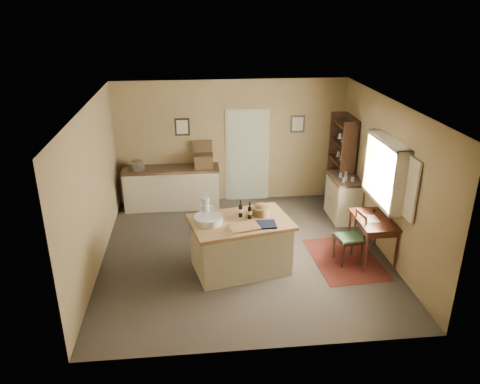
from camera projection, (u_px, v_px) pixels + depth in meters
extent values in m
plane|color=#4E453C|center=(244.00, 253.00, 8.43)|extent=(5.00, 5.00, 0.00)
cube|color=#8D764E|center=(231.00, 142.00, 10.21)|extent=(5.00, 0.10, 2.70)
cube|color=#8D764E|center=(267.00, 260.00, 5.61)|extent=(5.00, 0.10, 2.70)
cube|color=#8D764E|center=(93.00, 189.00, 7.67)|extent=(0.10, 5.00, 2.70)
cube|color=#8D764E|center=(386.00, 178.00, 8.15)|extent=(0.10, 5.00, 2.70)
plane|color=silver|center=(244.00, 104.00, 7.39)|extent=(5.00, 5.00, 0.00)
cube|color=#B7BEA1|center=(247.00, 155.00, 10.33)|extent=(0.97, 0.06, 2.11)
cube|color=black|center=(182.00, 127.00, 9.95)|extent=(0.32, 0.02, 0.38)
cube|color=beige|center=(182.00, 127.00, 9.94)|extent=(0.24, 0.01, 0.30)
cube|color=black|center=(298.00, 124.00, 10.18)|extent=(0.32, 0.02, 0.38)
cube|color=beige|center=(298.00, 124.00, 10.17)|extent=(0.24, 0.01, 0.30)
cube|color=beige|center=(382.00, 200.00, 8.08)|extent=(0.25, 1.32, 0.06)
cube|color=beige|center=(389.00, 141.00, 7.67)|extent=(0.25, 1.32, 0.06)
cube|color=white|center=(392.00, 171.00, 7.89)|extent=(0.01, 1.20, 1.00)
cube|color=beige|center=(412.00, 190.00, 7.13)|extent=(0.04, 0.35, 1.00)
cube|color=beige|center=(372.00, 156.00, 8.64)|extent=(0.04, 0.35, 1.00)
cube|color=beige|center=(241.00, 247.00, 7.79)|extent=(1.66, 1.23, 0.85)
cube|color=#AE7B47|center=(241.00, 222.00, 7.61)|extent=(1.79, 1.36, 0.06)
cylinder|color=white|center=(209.00, 220.00, 7.49)|extent=(0.47, 0.47, 0.11)
cube|color=#AE7B47|center=(244.00, 227.00, 7.35)|extent=(0.53, 0.42, 0.03)
cube|color=black|center=(264.00, 224.00, 7.44)|extent=(0.37, 0.30, 0.02)
cylinder|color=olive|center=(261.00, 211.00, 7.77)|extent=(0.28, 0.28, 0.14)
cylinder|color=black|center=(241.00, 209.00, 7.68)|extent=(0.07, 0.07, 0.29)
cylinder|color=black|center=(250.00, 210.00, 7.62)|extent=(0.07, 0.07, 0.29)
cube|color=beige|center=(172.00, 189.00, 10.16)|extent=(2.01, 0.55, 0.85)
cube|color=#332319|center=(171.00, 169.00, 9.99)|extent=(2.05, 0.58, 0.05)
cube|color=#47301B|center=(204.00, 161.00, 9.99)|extent=(0.40, 0.30, 0.28)
cylinder|color=#59544F|center=(137.00, 165.00, 9.87)|extent=(0.34, 0.34, 0.18)
cube|color=#511311|center=(345.00, 259.00, 8.24)|extent=(1.20, 1.66, 0.01)
cube|color=#36160E|center=(374.00, 220.00, 8.00)|extent=(0.59, 0.97, 0.03)
cube|color=#36160E|center=(374.00, 223.00, 8.03)|extent=(0.53, 0.91, 0.10)
cube|color=silver|center=(371.00, 219.00, 7.99)|extent=(0.22, 0.30, 0.01)
cylinder|color=black|center=(374.00, 211.00, 8.24)|extent=(0.05, 0.05, 0.05)
cylinder|color=#36160E|center=(366.00, 253.00, 7.72)|extent=(0.04, 0.04, 0.72)
cylinder|color=#36160E|center=(396.00, 252.00, 7.76)|extent=(0.04, 0.04, 0.72)
cylinder|color=#36160E|center=(349.00, 229.00, 8.53)|extent=(0.04, 0.04, 0.72)
cylinder|color=#36160E|center=(376.00, 228.00, 8.58)|extent=(0.04, 0.04, 0.72)
cube|color=beige|center=(343.00, 199.00, 9.65)|extent=(0.50, 0.91, 0.85)
cube|color=#332319|center=(345.00, 178.00, 9.48)|extent=(0.53, 0.95, 0.05)
cylinder|color=silver|center=(346.00, 178.00, 9.32)|extent=(0.22, 0.22, 0.09)
cube|color=black|center=(348.00, 170.00, 9.58)|extent=(0.34, 0.04, 2.01)
cube|color=black|center=(336.00, 156.00, 10.38)|extent=(0.34, 0.04, 2.01)
cube|color=black|center=(349.00, 163.00, 10.00)|extent=(0.02, 0.90, 2.01)
cube|color=black|center=(338.00, 204.00, 10.35)|extent=(0.34, 0.86, 0.03)
cube|color=black|center=(340.00, 182.00, 10.15)|extent=(0.34, 0.86, 0.03)
cube|color=black|center=(342.00, 161.00, 9.96)|extent=(0.34, 0.86, 0.03)
cube|color=black|center=(343.00, 142.00, 9.81)|extent=(0.34, 0.86, 0.03)
cube|color=black|center=(345.00, 124.00, 9.65)|extent=(0.34, 0.86, 0.03)
cylinder|color=white|center=(342.00, 158.00, 9.94)|extent=(0.12, 0.12, 0.11)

